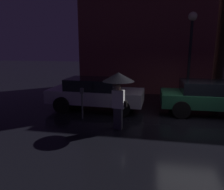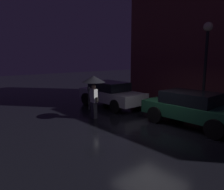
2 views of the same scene
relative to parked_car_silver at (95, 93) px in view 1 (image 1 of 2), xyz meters
name	(u,v)px [view 1 (image 1 of 2)]	position (x,y,z in m)	size (l,w,h in m)	color
ground_plane	(195,125)	(4.15, -1.34, -0.76)	(60.00, 60.00, 0.00)	black
building_facade_left	(145,10)	(1.94, 5.16, 4.23)	(7.80, 3.00, 9.98)	brown
parked_car_silver	(95,93)	(0.00, 0.00, 0.00)	(4.32, 1.91, 1.42)	#B7B7BF
parked_car_green	(210,97)	(4.97, 0.21, 0.00)	(4.16, 1.94, 1.40)	#1E5638
pedestrian_with_umbrella	(118,84)	(1.43, -2.24, 0.85)	(1.08, 1.08, 1.99)	#383842
parking_meter	(82,100)	(-0.14, -1.43, 0.02)	(0.12, 0.10, 1.25)	#4C5154
street_lamp_near	(191,40)	(4.35, 2.34, 2.39)	(0.43, 0.43, 4.46)	black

